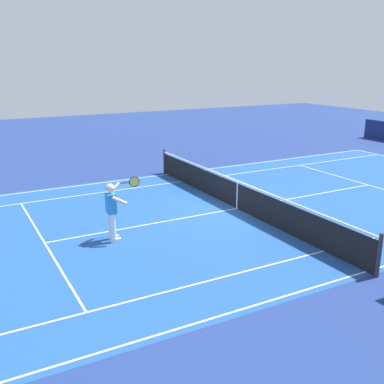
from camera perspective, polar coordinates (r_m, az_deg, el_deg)
ground_plane at (r=15.57m, az=5.69°, el=-2.07°), size 60.00×60.00×0.00m
court_slab at (r=15.57m, az=5.69°, el=-2.07°), size 24.20×11.40×0.00m
court_line_markings at (r=15.57m, az=5.69°, el=-2.06°), size 23.85×11.05×0.01m
tennis_net at (r=15.42m, az=5.74°, el=-0.34°), size 0.10×11.70×1.08m
tennis_player_near at (r=12.69m, az=-9.98°, el=-2.09°), size 1.10×0.78×1.70m
tennis_ball at (r=18.24m, az=1.05°, el=0.85°), size 0.07×0.07×0.07m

